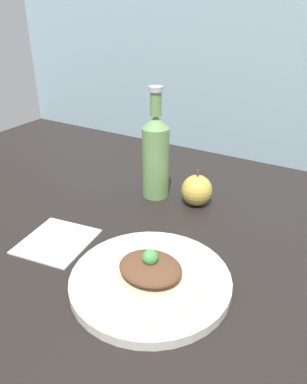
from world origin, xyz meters
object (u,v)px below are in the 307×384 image
(plate, at_px, (150,279))
(plated_food, at_px, (150,270))
(apple, at_px, (197,190))
(cider_bottle, at_px, (156,154))

(plate, bearing_deg, plated_food, 116.57)
(plate, xyz_separation_m, apple, (-0.06, 0.32, 0.03))
(cider_bottle, height_order, apple, cider_bottle)
(plate, distance_m, apple, 0.33)
(plated_food, relative_size, cider_bottle, 0.75)
(cider_bottle, bearing_deg, plated_food, -61.34)
(cider_bottle, bearing_deg, plate, -61.34)
(plated_food, relative_size, apple, 2.30)
(plated_food, height_order, cider_bottle, cider_bottle)
(plated_food, distance_m, apple, 0.33)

